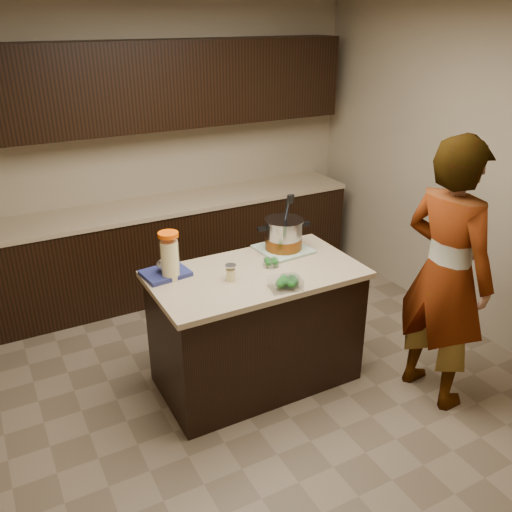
{
  "coord_description": "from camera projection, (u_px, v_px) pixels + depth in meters",
  "views": [
    {
      "loc": [
        -1.59,
        -2.96,
        2.54
      ],
      "look_at": [
        0.0,
        0.0,
        1.02
      ],
      "focal_mm": 38.0,
      "sensor_mm": 36.0,
      "label": 1
    }
  ],
  "objects": [
    {
      "name": "back_cabinets",
      "position": [
        169.0,
        197.0,
        5.12
      ],
      "size": [
        3.6,
        0.63,
        2.33
      ],
      "color": "black",
      "rests_on": "ground"
    },
    {
      "name": "broccoli_tub_left",
      "position": [
        271.0,
        263.0,
        3.82
      ],
      "size": [
        0.13,
        0.13,
        0.05
      ],
      "rotation": [
        0.0,
        0.0,
        0.18
      ],
      "color": "silver",
      "rests_on": "island"
    },
    {
      "name": "lemonade_pitcher",
      "position": [
        170.0,
        258.0,
        3.59
      ],
      "size": [
        0.17,
        0.17,
        0.33
      ],
      "rotation": [
        0.0,
        0.0,
        0.32
      ],
      "color": "#F3DF94",
      "rests_on": "island"
    },
    {
      "name": "mason_jar",
      "position": [
        231.0,
        273.0,
        3.61
      ],
      "size": [
        0.09,
        0.09,
        0.12
      ],
      "rotation": [
        0.0,
        0.0,
        -0.31
      ],
      "color": "#F3DF94",
      "rests_on": "island"
    },
    {
      "name": "broccoli_tub_right",
      "position": [
        290.0,
        281.0,
        3.55
      ],
      "size": [
        0.15,
        0.15,
        0.06
      ],
      "rotation": [
        0.0,
        0.0,
        0.26
      ],
      "color": "silver",
      "rests_on": "island"
    },
    {
      "name": "blue_tray",
      "position": [
        166.0,
        270.0,
        3.68
      ],
      "size": [
        0.33,
        0.27,
        0.11
      ],
      "rotation": [
        0.0,
        0.0,
        0.12
      ],
      "color": "navy",
      "rests_on": "island"
    },
    {
      "name": "room_shell",
      "position": [
        256.0,
        156.0,
        3.41
      ],
      "size": [
        4.04,
        4.04,
        2.72
      ],
      "color": "tan",
      "rests_on": "ground"
    },
    {
      "name": "person",
      "position": [
        446.0,
        275.0,
        3.6
      ],
      "size": [
        0.51,
        0.73,
        1.89
      ],
      "primitive_type": "imported",
      "rotation": [
        0.0,
        0.0,
        1.66
      ],
      "color": "gray",
      "rests_on": "ground"
    },
    {
      "name": "broccoli_tub_rect",
      "position": [
        285.0,
        284.0,
        3.51
      ],
      "size": [
        0.23,
        0.18,
        0.07
      ],
      "rotation": [
        0.0,
        0.0,
        -0.18
      ],
      "color": "silver",
      "rests_on": "island"
    },
    {
      "name": "ground_plane",
      "position": [
        256.0,
        378.0,
        4.11
      ],
      "size": [
        4.0,
        4.0,
        0.0
      ],
      "primitive_type": "plane",
      "color": "brown",
      "rests_on": "ground"
    },
    {
      "name": "stock_pot",
      "position": [
        284.0,
        236.0,
        4.03
      ],
      "size": [
        0.41,
        0.34,
        0.41
      ],
      "rotation": [
        0.0,
        0.0,
        -0.17
      ],
      "color": "#B7B7BC",
      "rests_on": "dish_towel"
    },
    {
      "name": "dish_towel",
      "position": [
        283.0,
        249.0,
        4.07
      ],
      "size": [
        0.39,
        0.39,
        0.02
      ],
      "primitive_type": "cube",
      "rotation": [
        0.0,
        0.0,
        0.07
      ],
      "color": "#527A54",
      "rests_on": "island"
    },
    {
      "name": "island",
      "position": [
        256.0,
        327.0,
        3.93
      ],
      "size": [
        1.46,
        0.81,
        0.9
      ],
      "color": "black",
      "rests_on": "ground"
    }
  ]
}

